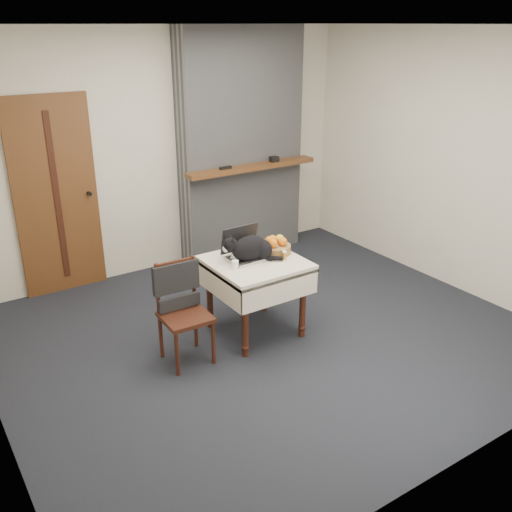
{
  "coord_description": "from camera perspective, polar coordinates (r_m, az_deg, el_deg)",
  "views": [
    {
      "loc": [
        -2.56,
        -3.69,
        2.61
      ],
      "look_at": [
        -0.07,
        0.06,
        0.77
      ],
      "focal_mm": 40.0,
      "sensor_mm": 36.0,
      "label": 1
    }
  ],
  "objects": [
    {
      "name": "ground",
      "position": [
        5.19,
        1.08,
        -7.89
      ],
      "size": [
        4.5,
        4.5,
        0.0
      ],
      "primitive_type": "plane",
      "color": "black",
      "rests_on": "ground"
    },
    {
      "name": "room_shell",
      "position": [
        4.95,
        -1.88,
        12.42
      ],
      "size": [
        4.52,
        4.01,
        2.61
      ],
      "color": "beige",
      "rests_on": "ground"
    },
    {
      "name": "door",
      "position": [
        6.04,
        -19.35,
        5.57
      ],
      "size": [
        0.82,
        0.1,
        2.0
      ],
      "color": "brown",
      "rests_on": "ground"
    },
    {
      "name": "chimney",
      "position": [
        6.66,
        -1.5,
        10.92
      ],
      "size": [
        1.62,
        0.48,
        2.6
      ],
      "color": "gray",
      "rests_on": "ground"
    },
    {
      "name": "side_table",
      "position": [
        4.99,
        -0.06,
        -1.65
      ],
      "size": [
        0.78,
        0.78,
        0.7
      ],
      "color": "#371A0F",
      "rests_on": "ground"
    },
    {
      "name": "laptop",
      "position": [
        5.0,
        -1.11,
        0.63
      ],
      "size": [
        0.37,
        0.32,
        0.27
      ],
      "rotation": [
        0.0,
        0.0,
        0.03
      ],
      "color": "#B7B7BC",
      "rests_on": "side_table"
    },
    {
      "name": "cat",
      "position": [
        4.91,
        -0.5,
        0.75
      ],
      "size": [
        0.48,
        0.34,
        0.25
      ],
      "rotation": [
        0.0,
        0.0,
        -0.29
      ],
      "color": "black",
      "rests_on": "side_table"
    },
    {
      "name": "cream_jar",
      "position": [
        4.78,
        -2.1,
        -0.85
      ],
      "size": [
        0.06,
        0.06,
        0.07
      ],
      "primitive_type": "cylinder",
      "color": "white",
      "rests_on": "side_table"
    },
    {
      "name": "pill_bottle",
      "position": [
        4.96,
        2.85,
        0.11
      ],
      "size": [
        0.04,
        0.04,
        0.08
      ],
      "color": "#B26B15",
      "rests_on": "side_table"
    },
    {
      "name": "fruit_basket",
      "position": [
        5.09,
        1.99,
        0.97
      ],
      "size": [
        0.27,
        0.27,
        0.15
      ],
      "color": "olive",
      "rests_on": "side_table"
    },
    {
      "name": "desk_clutter",
      "position": [
        5.05,
        1.57,
        0.08
      ],
      "size": [
        0.12,
        0.05,
        0.01
      ],
      "primitive_type": "cube",
      "rotation": [
        0.0,
        0.0,
        0.26
      ],
      "color": "black",
      "rests_on": "side_table"
    },
    {
      "name": "chair",
      "position": [
        4.68,
        -7.58,
        -4.15
      ],
      "size": [
        0.4,
        0.39,
        0.85
      ],
      "rotation": [
        0.0,
        0.0,
        -0.03
      ],
      "color": "#371A0F",
      "rests_on": "ground"
    }
  ]
}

